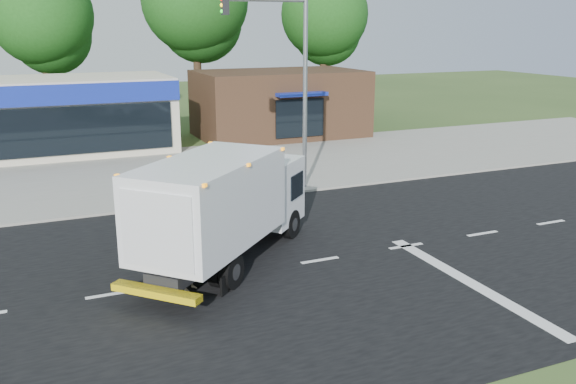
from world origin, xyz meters
The scene contains 10 objects.
ground centered at (0.00, 0.00, 0.00)m, with size 120.00×120.00×0.00m, color #385123.
road_asphalt centered at (0.00, 0.00, 0.00)m, with size 60.00×14.00×0.02m, color black.
sidewalk centered at (0.00, 8.20, 0.06)m, with size 60.00×2.40×0.12m, color gray.
parking_apron centered at (0.00, 14.00, 0.01)m, with size 60.00×9.00×0.02m, color gray.
lane_markings centered at (1.35, -1.35, 0.02)m, with size 55.20×7.00×0.01m.
ems_box_truck centered at (-2.61, 0.92, 1.87)m, with size 6.79×6.71×3.24m.
emergency_worker centered at (-4.01, -0.50, 0.86)m, with size 0.70×0.69×1.73m.
brown_storefront centered at (7.00, 19.98, 2.00)m, with size 10.00×6.70×4.00m.
traffic_signal_pole centered at (2.35, 7.60, 4.92)m, with size 3.51×0.25×8.00m.
background_trees centered at (-0.85, 28.16, 7.38)m, with size 36.77×7.39×12.10m.
Camera 1 is at (-7.46, -14.99, 6.68)m, focal length 38.00 mm.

